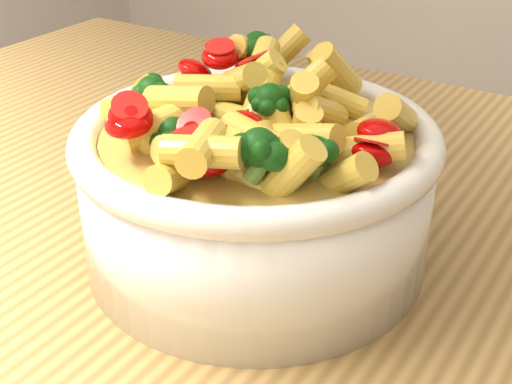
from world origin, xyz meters
The scene contains 2 objects.
serving_bowl centered at (-0.08, 0.00, 0.95)m, with size 0.23×0.23×0.10m.
pasta_salad centered at (-0.08, 0.00, 1.01)m, with size 0.18×0.18×0.04m.
Camera 1 is at (0.14, -0.34, 1.17)m, focal length 50.00 mm.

